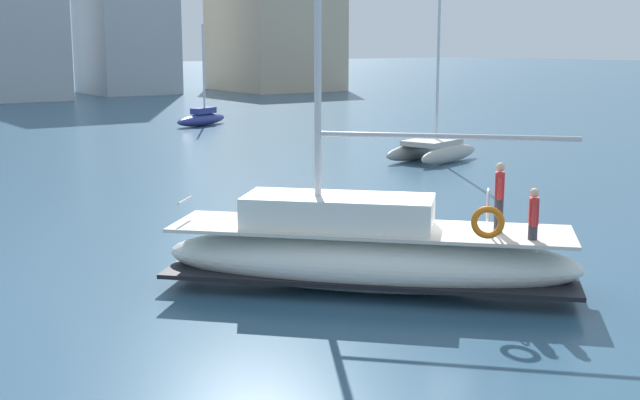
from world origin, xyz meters
The scene contains 5 objects.
ground_plane centered at (0.00, 0.00, 0.00)m, with size 400.00×400.00×0.00m, color #2D516B.
main_sailboat centered at (-2.06, 0.53, 0.92)m, with size 8.46×8.51×14.19m.
moored_sloop_far centered at (12.11, 37.26, 0.53)m, with size 4.95×3.19×6.73m.
moored_cutter_left centered at (13.49, 15.64, 0.61)m, with size 5.49×3.82×8.60m.
mooring_buoy centered at (3.21, 4.82, 0.15)m, with size 0.51×0.51×0.85m.
Camera 1 is at (-13.61, -14.48, 5.68)m, focal length 47.56 mm.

